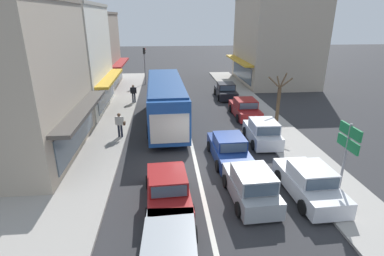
{
  "coord_description": "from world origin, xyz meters",
  "views": [
    {
      "loc": [
        -1.56,
        -14.16,
        7.57
      ],
      "look_at": [
        0.01,
        2.8,
        1.2
      ],
      "focal_mm": 28.0,
      "sensor_mm": 36.0,
      "label": 1
    }
  ],
  "objects_px": {
    "city_bus": "(166,99)",
    "sedan_adjacent_lane_trail": "(169,255)",
    "sedan_behind_bus_mid": "(168,189)",
    "hatchback_queue_far_back": "(251,186)",
    "pedestrian_browsing_midblock": "(133,92)",
    "parked_sedan_kerb_rear": "(226,91)",
    "street_tree_right": "(278,104)",
    "directional_road_sign": "(348,145)",
    "sedan_behind_bus_near": "(229,149)",
    "pedestrian_with_handbag_near": "(120,123)",
    "parked_sedan_kerb_third": "(245,109)",
    "parked_sedan_kerb_front": "(309,183)",
    "traffic_light_downstreet": "(144,60)",
    "parked_hatchback_kerb_second": "(262,132)"
  },
  "relations": [
    {
      "from": "sedan_adjacent_lane_trail",
      "to": "pedestrian_with_handbag_near",
      "type": "relative_size",
      "value": 2.62
    },
    {
      "from": "sedan_behind_bus_mid",
      "to": "pedestrian_browsing_midblock",
      "type": "relative_size",
      "value": 2.62
    },
    {
      "from": "sedan_behind_bus_mid",
      "to": "hatchback_queue_far_back",
      "type": "distance_m",
      "value": 3.58
    },
    {
      "from": "sedan_behind_bus_near",
      "to": "directional_road_sign",
      "type": "bearing_deg",
      "value": -49.03
    },
    {
      "from": "hatchback_queue_far_back",
      "to": "street_tree_right",
      "type": "bearing_deg",
      "value": 63.35
    },
    {
      "from": "city_bus",
      "to": "pedestrian_with_handbag_near",
      "type": "xyz_separation_m",
      "value": [
        -3.02,
        -2.83,
        -0.81
      ]
    },
    {
      "from": "sedan_adjacent_lane_trail",
      "to": "sedan_behind_bus_mid",
      "type": "bearing_deg",
      "value": 89.73
    },
    {
      "from": "city_bus",
      "to": "parked_sedan_kerb_rear",
      "type": "relative_size",
      "value": 2.57
    },
    {
      "from": "sedan_adjacent_lane_trail",
      "to": "traffic_light_downstreet",
      "type": "relative_size",
      "value": 1.02
    },
    {
      "from": "city_bus",
      "to": "sedan_behind_bus_near",
      "type": "height_order",
      "value": "city_bus"
    },
    {
      "from": "pedestrian_browsing_midblock",
      "to": "directional_road_sign",
      "type": "bearing_deg",
      "value": -58.54
    },
    {
      "from": "sedan_behind_bus_mid",
      "to": "parked_sedan_kerb_third",
      "type": "height_order",
      "value": "same"
    },
    {
      "from": "hatchback_queue_far_back",
      "to": "pedestrian_browsing_midblock",
      "type": "bearing_deg",
      "value": 111.78
    },
    {
      "from": "pedestrian_browsing_midblock",
      "to": "parked_sedan_kerb_third",
      "type": "bearing_deg",
      "value": -26.85
    },
    {
      "from": "city_bus",
      "to": "pedestrian_browsing_midblock",
      "type": "bearing_deg",
      "value": 117.36
    },
    {
      "from": "street_tree_right",
      "to": "pedestrian_browsing_midblock",
      "type": "height_order",
      "value": "street_tree_right"
    },
    {
      "from": "sedan_behind_bus_near",
      "to": "directional_road_sign",
      "type": "relative_size",
      "value": 1.18
    },
    {
      "from": "directional_road_sign",
      "to": "pedestrian_with_handbag_near",
      "type": "relative_size",
      "value": 2.21
    },
    {
      "from": "sedan_behind_bus_mid",
      "to": "street_tree_right",
      "type": "height_order",
      "value": "street_tree_right"
    },
    {
      "from": "parked_hatchback_kerb_second",
      "to": "pedestrian_browsing_midblock",
      "type": "relative_size",
      "value": 2.3
    },
    {
      "from": "sedan_adjacent_lane_trail",
      "to": "pedestrian_with_handbag_near",
      "type": "distance_m",
      "value": 11.64
    },
    {
      "from": "sedan_behind_bus_mid",
      "to": "hatchback_queue_far_back",
      "type": "xyz_separation_m",
      "value": [
        3.58,
        -0.14,
        0.05
      ]
    },
    {
      "from": "sedan_adjacent_lane_trail",
      "to": "pedestrian_with_handbag_near",
      "type": "xyz_separation_m",
      "value": [
        -2.95,
        11.26,
        0.4
      ]
    },
    {
      "from": "traffic_light_downstreet",
      "to": "pedestrian_with_handbag_near",
      "type": "height_order",
      "value": "traffic_light_downstreet"
    },
    {
      "from": "hatchback_queue_far_back",
      "to": "pedestrian_browsing_midblock",
      "type": "distance_m",
      "value": 17.32
    },
    {
      "from": "directional_road_sign",
      "to": "pedestrian_browsing_midblock",
      "type": "relative_size",
      "value": 2.21
    },
    {
      "from": "parked_sedan_kerb_front",
      "to": "street_tree_right",
      "type": "distance_m",
      "value": 8.54
    },
    {
      "from": "parked_sedan_kerb_front",
      "to": "traffic_light_downstreet",
      "type": "height_order",
      "value": "traffic_light_downstreet"
    },
    {
      "from": "city_bus",
      "to": "parked_sedan_kerb_third",
      "type": "height_order",
      "value": "city_bus"
    },
    {
      "from": "parked_sedan_kerb_rear",
      "to": "street_tree_right",
      "type": "xyz_separation_m",
      "value": [
        1.82,
        -9.12,
        1.24
      ]
    },
    {
      "from": "street_tree_right",
      "to": "pedestrian_browsing_midblock",
      "type": "relative_size",
      "value": 2.57
    },
    {
      "from": "parked_sedan_kerb_third",
      "to": "street_tree_right",
      "type": "height_order",
      "value": "street_tree_right"
    },
    {
      "from": "parked_hatchback_kerb_second",
      "to": "pedestrian_browsing_midblock",
      "type": "bearing_deg",
      "value": 131.91
    },
    {
      "from": "hatchback_queue_far_back",
      "to": "pedestrian_with_handbag_near",
      "type": "height_order",
      "value": "pedestrian_with_handbag_near"
    },
    {
      "from": "traffic_light_downstreet",
      "to": "pedestrian_browsing_midblock",
      "type": "height_order",
      "value": "traffic_light_downstreet"
    },
    {
      "from": "city_bus",
      "to": "parked_sedan_kerb_front",
      "type": "xyz_separation_m",
      "value": [
        6.2,
        -10.38,
        -1.22
      ]
    },
    {
      "from": "hatchback_queue_far_back",
      "to": "parked_sedan_kerb_third",
      "type": "distance_m",
      "value": 11.77
    },
    {
      "from": "parked_sedan_kerb_third",
      "to": "sedan_adjacent_lane_trail",
      "type": "bearing_deg",
      "value": -112.82
    },
    {
      "from": "city_bus",
      "to": "pedestrian_with_handbag_near",
      "type": "distance_m",
      "value": 4.22
    },
    {
      "from": "sedan_behind_bus_near",
      "to": "parked_sedan_kerb_front",
      "type": "distance_m",
      "value": 4.77
    },
    {
      "from": "city_bus",
      "to": "sedan_adjacent_lane_trail",
      "type": "distance_m",
      "value": 14.14
    },
    {
      "from": "city_bus",
      "to": "traffic_light_downstreet",
      "type": "distance_m",
      "value": 14.4
    },
    {
      "from": "city_bus",
      "to": "hatchback_queue_far_back",
      "type": "xyz_separation_m",
      "value": [
        3.53,
        -10.48,
        -1.17
      ]
    },
    {
      "from": "sedan_adjacent_lane_trail",
      "to": "directional_road_sign",
      "type": "relative_size",
      "value": 1.18
    },
    {
      "from": "parked_hatchback_kerb_second",
      "to": "parked_sedan_kerb_third",
      "type": "xyz_separation_m",
      "value": [
        0.26,
        5.28,
        -0.05
      ]
    },
    {
      "from": "pedestrian_with_handbag_near",
      "to": "street_tree_right",
      "type": "bearing_deg",
      "value": 4.0
    },
    {
      "from": "sedan_adjacent_lane_trail",
      "to": "pedestrian_browsing_midblock",
      "type": "height_order",
      "value": "pedestrian_browsing_midblock"
    },
    {
      "from": "sedan_behind_bus_near",
      "to": "pedestrian_browsing_midblock",
      "type": "distance_m",
      "value": 13.67
    },
    {
      "from": "parked_hatchback_kerb_second",
      "to": "directional_road_sign",
      "type": "height_order",
      "value": "directional_road_sign"
    },
    {
      "from": "directional_road_sign",
      "to": "sedan_behind_bus_near",
      "type": "bearing_deg",
      "value": 130.97
    }
  ]
}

